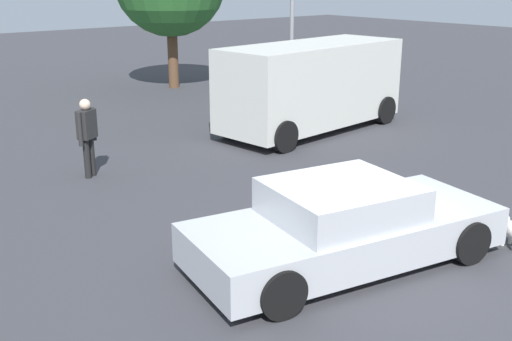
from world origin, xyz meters
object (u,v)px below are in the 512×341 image
at_px(sedan_foreground, 344,226).
at_px(van_white, 311,85).
at_px(dog, 511,228).
at_px(pedestrian, 87,131).

relative_size(sedan_foreground, van_white, 0.87).
bearing_deg(van_white, dog, 63.24).
relative_size(dog, pedestrian, 0.39).
bearing_deg(van_white, pedestrian, -5.91).
relative_size(dog, van_white, 0.11).
distance_m(dog, van_white, 7.81).
distance_m(van_white, pedestrian, 6.25).
xyz_separation_m(van_white, pedestrian, (-6.24, 0.02, -0.27)).
bearing_deg(pedestrian, dog, 173.43).
bearing_deg(dog, pedestrian, 41.15).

